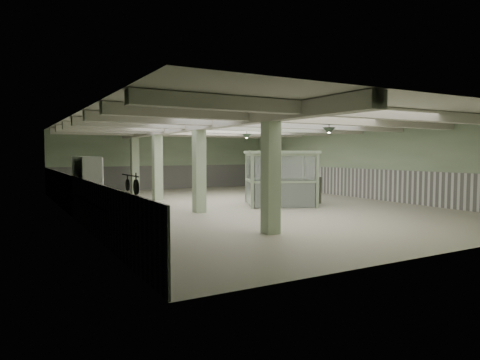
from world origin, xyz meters
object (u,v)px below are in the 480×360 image
prep_counter (104,215)px  guard_booth (280,168)px  walkin_cooler (87,189)px  filing_cabinet (314,190)px

prep_counter → guard_booth: guard_booth is taller
prep_counter → walkin_cooler: bearing=92.2°
prep_counter → walkin_cooler: walkin_cooler is taller
walkin_cooler → filing_cabinet: size_ratio=1.94×
guard_booth → filing_cabinet: size_ratio=3.08×
guard_booth → filing_cabinet: bearing=18.5°
walkin_cooler → filing_cabinet: bearing=0.4°
guard_booth → prep_counter: bearing=-138.7°
walkin_cooler → guard_booth: size_ratio=0.63×
prep_counter → walkin_cooler: size_ratio=2.31×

